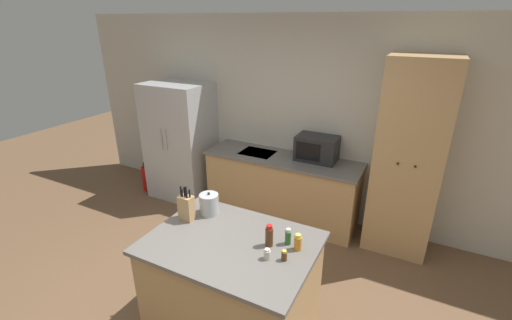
{
  "coord_description": "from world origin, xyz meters",
  "views": [
    {
      "loc": [
        1.37,
        -1.78,
        2.52
      ],
      "look_at": [
        -0.27,
        1.4,
        1.05
      ],
      "focal_mm": 24.0,
      "sensor_mm": 36.0,
      "label": 1
    }
  ],
  "objects_px": {
    "kettle": "(209,204)",
    "fire_extinguisher": "(146,178)",
    "spice_bottle_pale_salt": "(269,236)",
    "spice_bottle_tall_dark": "(284,256)",
    "pantry_cabinet": "(408,160)",
    "microwave": "(317,148)",
    "refrigerator": "(181,141)",
    "knife_block": "(186,207)",
    "spice_bottle_amber_oil": "(298,242)",
    "spice_bottle_green_herb": "(267,254)",
    "spice_bottle_short_red": "(288,237)"
  },
  "relations": [
    {
      "from": "knife_block",
      "to": "spice_bottle_tall_dark",
      "type": "relative_size",
      "value": 3.83
    },
    {
      "from": "spice_bottle_amber_oil",
      "to": "spice_bottle_tall_dark",
      "type": "bearing_deg",
      "value": -104.54
    },
    {
      "from": "pantry_cabinet",
      "to": "knife_block",
      "type": "bearing_deg",
      "value": -130.5
    },
    {
      "from": "microwave",
      "to": "spice_bottle_short_red",
      "type": "distance_m",
      "value": 1.89
    },
    {
      "from": "knife_block",
      "to": "spice_bottle_amber_oil",
      "type": "relative_size",
      "value": 2.37
    },
    {
      "from": "microwave",
      "to": "spice_bottle_green_herb",
      "type": "relative_size",
      "value": 6.03
    },
    {
      "from": "refrigerator",
      "to": "microwave",
      "type": "relative_size",
      "value": 3.39
    },
    {
      "from": "microwave",
      "to": "fire_extinguisher",
      "type": "distance_m",
      "value": 2.77
    },
    {
      "from": "refrigerator",
      "to": "pantry_cabinet",
      "type": "xyz_separation_m",
      "value": [
        3.07,
        0.09,
        0.25
      ]
    },
    {
      "from": "knife_block",
      "to": "spice_bottle_pale_salt",
      "type": "relative_size",
      "value": 1.73
    },
    {
      "from": "refrigerator",
      "to": "spice_bottle_tall_dark",
      "type": "distance_m",
      "value": 3.09
    },
    {
      "from": "spice_bottle_tall_dark",
      "to": "spice_bottle_amber_oil",
      "type": "bearing_deg",
      "value": 75.46
    },
    {
      "from": "spice_bottle_tall_dark",
      "to": "kettle",
      "type": "height_order",
      "value": "kettle"
    },
    {
      "from": "spice_bottle_pale_salt",
      "to": "microwave",
      "type": "bearing_deg",
      "value": 97.5
    },
    {
      "from": "spice_bottle_amber_oil",
      "to": "kettle",
      "type": "xyz_separation_m",
      "value": [
        -0.88,
        0.13,
        0.03
      ]
    },
    {
      "from": "spice_bottle_tall_dark",
      "to": "fire_extinguisher",
      "type": "bearing_deg",
      "value": 150.92
    },
    {
      "from": "microwave",
      "to": "fire_extinguisher",
      "type": "bearing_deg",
      "value": -172.43
    },
    {
      "from": "spice_bottle_amber_oil",
      "to": "kettle",
      "type": "relative_size",
      "value": 0.63
    },
    {
      "from": "spice_bottle_green_herb",
      "to": "spice_bottle_pale_salt",
      "type": "xyz_separation_m",
      "value": [
        -0.05,
        0.15,
        0.04
      ]
    },
    {
      "from": "knife_block",
      "to": "fire_extinguisher",
      "type": "bearing_deg",
      "value": 143.06
    },
    {
      "from": "spice_bottle_amber_oil",
      "to": "fire_extinguisher",
      "type": "bearing_deg",
      "value": 153.58
    },
    {
      "from": "spice_bottle_green_herb",
      "to": "spice_bottle_pale_salt",
      "type": "relative_size",
      "value": 0.47
    },
    {
      "from": "kettle",
      "to": "spice_bottle_green_herb",
      "type": "bearing_deg",
      "value": -24.61
    },
    {
      "from": "spice_bottle_tall_dark",
      "to": "fire_extinguisher",
      "type": "relative_size",
      "value": 0.17
    },
    {
      "from": "refrigerator",
      "to": "knife_block",
      "type": "xyz_separation_m",
      "value": [
        1.49,
        -1.76,
        0.2
      ]
    },
    {
      "from": "knife_block",
      "to": "spice_bottle_short_red",
      "type": "height_order",
      "value": "knife_block"
    },
    {
      "from": "pantry_cabinet",
      "to": "spice_bottle_amber_oil",
      "type": "bearing_deg",
      "value": -108.03
    },
    {
      "from": "spice_bottle_pale_salt",
      "to": "spice_bottle_tall_dark",
      "type": "bearing_deg",
      "value": -32.3
    },
    {
      "from": "pantry_cabinet",
      "to": "microwave",
      "type": "xyz_separation_m",
      "value": [
        -1.05,
        0.07,
        -0.06
      ]
    },
    {
      "from": "kettle",
      "to": "fire_extinguisher",
      "type": "bearing_deg",
      "value": 147.55
    },
    {
      "from": "spice_bottle_tall_dark",
      "to": "knife_block",
      "type": "bearing_deg",
      "value": 172.89
    },
    {
      "from": "spice_bottle_tall_dark",
      "to": "spice_bottle_pale_salt",
      "type": "distance_m",
      "value": 0.2
    },
    {
      "from": "kettle",
      "to": "spice_bottle_short_red",
      "type": "bearing_deg",
      "value": -7.06
    },
    {
      "from": "kettle",
      "to": "fire_extinguisher",
      "type": "relative_size",
      "value": 0.45
    },
    {
      "from": "spice_bottle_green_herb",
      "to": "fire_extinguisher",
      "type": "xyz_separation_m",
      "value": [
        -2.93,
        1.73,
        -0.77
      ]
    },
    {
      "from": "pantry_cabinet",
      "to": "kettle",
      "type": "distance_m",
      "value": 2.23
    },
    {
      "from": "refrigerator",
      "to": "knife_block",
      "type": "relative_size",
      "value": 5.51
    },
    {
      "from": "knife_block",
      "to": "kettle",
      "type": "height_order",
      "value": "knife_block"
    },
    {
      "from": "pantry_cabinet",
      "to": "spice_bottle_short_red",
      "type": "relative_size",
      "value": 16.55
    },
    {
      "from": "fire_extinguisher",
      "to": "spice_bottle_short_red",
      "type": "bearing_deg",
      "value": -26.64
    },
    {
      "from": "knife_block",
      "to": "spice_bottle_pale_salt",
      "type": "xyz_separation_m",
      "value": [
        0.78,
        -0.01,
        -0.03
      ]
    },
    {
      "from": "microwave",
      "to": "knife_block",
      "type": "distance_m",
      "value": 1.99
    },
    {
      "from": "pantry_cabinet",
      "to": "spice_bottle_tall_dark",
      "type": "relative_size",
      "value": 27.22
    },
    {
      "from": "knife_block",
      "to": "spice_bottle_green_herb",
      "type": "height_order",
      "value": "knife_block"
    },
    {
      "from": "refrigerator",
      "to": "pantry_cabinet",
      "type": "relative_size",
      "value": 0.78
    },
    {
      "from": "pantry_cabinet",
      "to": "spice_bottle_tall_dark",
      "type": "distance_m",
      "value": 2.07
    },
    {
      "from": "microwave",
      "to": "spice_bottle_amber_oil",
      "type": "xyz_separation_m",
      "value": [
        0.46,
        -1.88,
        -0.04
      ]
    },
    {
      "from": "spice_bottle_green_herb",
      "to": "spice_bottle_short_red",
      "type": "bearing_deg",
      "value": 74.4
    },
    {
      "from": "pantry_cabinet",
      "to": "spice_bottle_amber_oil",
      "type": "height_order",
      "value": "pantry_cabinet"
    },
    {
      "from": "knife_block",
      "to": "spice_bottle_tall_dark",
      "type": "height_order",
      "value": "knife_block"
    }
  ]
}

